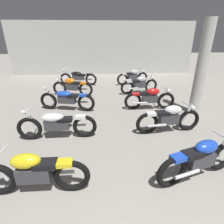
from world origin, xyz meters
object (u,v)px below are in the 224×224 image
(support_pillar, at_px, (201,70))
(motorcycle_left_row_3, at_px, (67,99))
(motorcycle_right_row_4, at_px, (140,84))
(motorcycle_left_row_1, at_px, (34,172))
(motorcycle_left_row_4, at_px, (72,86))
(motorcycle_right_row_3, at_px, (150,98))
(motorcycle_right_row_5, at_px, (133,76))
(motorcycle_right_row_1, at_px, (200,159))
(motorcycle_left_row_2, at_px, (57,124))
(motorcycle_left_row_5, at_px, (78,77))
(motorcycle_right_row_2, at_px, (169,118))

(support_pillar, height_order, motorcycle_left_row_3, support_pillar)
(motorcycle_left_row_3, bearing_deg, motorcycle_right_row_4, 30.65)
(motorcycle_left_row_1, xyz_separation_m, motorcycle_left_row_3, (-0.04, 3.94, -0.01))
(motorcycle_left_row_4, bearing_deg, motorcycle_right_row_4, 2.57)
(support_pillar, distance_m, motorcycle_right_row_4, 3.17)
(support_pillar, xyz_separation_m, motorcycle_right_row_3, (-1.55, 0.47, -1.14))
(motorcycle_right_row_5, bearing_deg, motorcycle_right_row_1, -90.48)
(motorcycle_left_row_3, height_order, motorcycle_right_row_4, motorcycle_left_row_3)
(motorcycle_left_row_2, xyz_separation_m, motorcycle_left_row_3, (-0.05, 2.06, 0.00))
(motorcycle_left_row_1, bearing_deg, motorcycle_right_row_3, 50.25)
(motorcycle_left_row_2, distance_m, motorcycle_right_row_1, 3.59)
(motorcycle_left_row_3, distance_m, motorcycle_left_row_4, 1.78)
(motorcycle_left_row_2, xyz_separation_m, motorcycle_right_row_1, (3.14, -1.74, 0.01))
(motorcycle_left_row_1, distance_m, motorcycle_right_row_5, 8.33)
(motorcycle_left_row_3, xyz_separation_m, motorcycle_right_row_5, (3.25, 3.74, 0.01))
(motorcycle_left_row_1, xyz_separation_m, motorcycle_left_row_2, (0.01, 1.88, -0.01))
(motorcycle_left_row_2, distance_m, motorcycle_left_row_3, 2.06)
(motorcycle_left_row_4, bearing_deg, motorcycle_left_row_5, 88.08)
(support_pillar, bearing_deg, motorcycle_left_row_4, 153.27)
(motorcycle_left_row_1, height_order, motorcycle_left_row_3, motorcycle_left_row_3)
(motorcycle_left_row_3, bearing_deg, motorcycle_left_row_2, -88.54)
(motorcycle_right_row_2, bearing_deg, motorcycle_right_row_3, 92.09)
(motorcycle_right_row_3, height_order, motorcycle_right_row_5, same)
(motorcycle_left_row_2, height_order, motorcycle_right_row_3, motorcycle_left_row_2)
(motorcycle_left_row_2, distance_m, motorcycle_right_row_4, 5.12)
(support_pillar, height_order, motorcycle_right_row_1, support_pillar)
(motorcycle_left_row_5, xyz_separation_m, motorcycle_right_row_2, (3.21, -5.77, 0.01))
(motorcycle_right_row_1, relative_size, motorcycle_right_row_5, 1.00)
(motorcycle_left_row_1, relative_size, motorcycle_left_row_4, 1.02)
(support_pillar, height_order, motorcycle_right_row_5, support_pillar)
(support_pillar, height_order, motorcycle_right_row_2, support_pillar)
(motorcycle_right_row_4, bearing_deg, motorcycle_right_row_2, -89.90)
(motorcycle_left_row_1, xyz_separation_m, motorcycle_left_row_5, (0.01, 7.76, -0.01))
(support_pillar, relative_size, motorcycle_right_row_5, 1.66)
(motorcycle_right_row_2, bearing_deg, motorcycle_left_row_3, 149.06)
(motorcycle_right_row_1, xyz_separation_m, motorcycle_right_row_2, (0.08, 1.85, 0.00))
(motorcycle_left_row_3, distance_m, motorcycle_right_row_3, 3.20)
(motorcycle_left_row_3, height_order, motorcycle_right_row_3, motorcycle_left_row_3)
(motorcycle_left_row_3, relative_size, motorcycle_right_row_3, 1.09)
(motorcycle_right_row_4, bearing_deg, support_pillar, -59.60)
(motorcycle_left_row_1, xyz_separation_m, motorcycle_right_row_5, (3.21, 7.68, 0.00))
(motorcycle_left_row_2, bearing_deg, motorcycle_left_row_5, 89.99)
(motorcycle_right_row_1, bearing_deg, motorcycle_left_row_5, 112.36)
(motorcycle_right_row_1, height_order, motorcycle_right_row_2, same)
(motorcycle_left_row_1, height_order, motorcycle_right_row_5, same)
(motorcycle_right_row_1, relative_size, motorcycle_right_row_3, 0.97)
(motorcycle_right_row_1, bearing_deg, motorcycle_right_row_3, 89.84)
(motorcycle_left_row_1, xyz_separation_m, motorcycle_right_row_1, (3.14, 0.14, 0.00))
(motorcycle_right_row_4, bearing_deg, motorcycle_right_row_1, -90.69)
(motorcycle_left_row_2, xyz_separation_m, motorcycle_right_row_4, (3.20, 3.99, 0.01))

